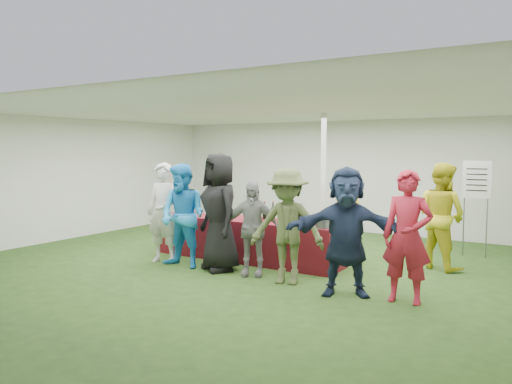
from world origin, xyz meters
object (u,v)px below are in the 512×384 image
Objects in this scene: dump_bucket at (323,222)px; staff_back at (441,216)px; customer_1 at (183,216)px; customer_6 at (407,237)px; staff_pourer at (349,217)px; customer_0 at (164,213)px; customer_4 at (287,226)px; serving_table at (247,239)px; customer_2 at (220,212)px; customer_3 at (252,229)px; wine_list_sign at (476,187)px; customer_5 at (346,231)px.

staff_back reaches higher than dump_bucket.
customer_1 is 1.01× the size of customer_6.
staff_back is at bearing 42.70° from dump_bucket.
staff_pourer is 2.92m from customer_1.
staff_pourer is at bearing 41.21° from staff_back.
customer_4 is (2.51, -0.05, -0.02)m from customer_0.
serving_table is at bearing 157.98° from customer_6.
staff_pourer is 3.29m from customer_0.
staff_pourer is 0.94× the size of customer_4.
customer_1 is 0.67m from customer_2.
staff_pourer is 1.08× the size of customer_3.
wine_list_sign is 1.03× the size of customer_6.
customer_0 is 1.18× the size of customer_3.
staff_back is at bearing 86.46° from customer_6.
customer_0 is (-4.25, -2.16, -0.01)m from staff_back.
dump_bucket is 1.03m from staff_pourer.
customer_0 reaches higher than dump_bucket.
customer_6 is at bearing -26.53° from dump_bucket.
wine_list_sign is at bearing 35.48° from serving_table.
dump_bucket is 0.16× the size of staff_pourer.
customer_2 is at bearing 15.75° from customer_1.
dump_bucket is 2.08m from staff_back.
customer_0 is 2.51m from customer_4.
staff_back is 2.82m from customer_4.
dump_bucket is 0.18× the size of customer_3.
customer_2 is 1.12× the size of customer_4.
dump_bucket is (1.60, -0.22, 0.46)m from serving_table.
customer_1 is (-2.19, -0.85, 0.05)m from dump_bucket.
customer_6 is (3.12, -0.11, -0.10)m from customer_2.
customer_0 is 0.54m from customer_1.
staff_pourer reaches higher than dump_bucket.
customer_2 is (1.16, 0.08, 0.09)m from customer_0.
staff_pourer is 0.93× the size of customer_6.
customer_6 is at bearing -24.11° from customer_3.
customer_5 is at bearing -107.21° from wine_list_sign.
staff_pourer is at bearing 26.11° from serving_table.
customer_5 is (1.68, -0.21, 0.14)m from customer_3.
customer_4 is 0.98m from customer_5.
wine_list_sign is at bearing 46.21° from customer_4.
staff_pourer is at bearing 39.78° from customer_1.
customer_1 is 2.95m from customer_5.
customer_2 is (0.05, -0.89, 0.60)m from serving_table.
customer_2 reaches higher than customer_6.
customer_5 is at bearing -1.09° from customer_1.
customer_0 reaches higher than customer_3.
dump_bucket is 0.83m from customer_4.
serving_table is 1.89m from staff_pourer.
customer_6 reaches higher than serving_table.
serving_table is at bearing 105.35° from customer_3.
customer_6 is (-0.31, -3.48, -0.44)m from wine_list_sign.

